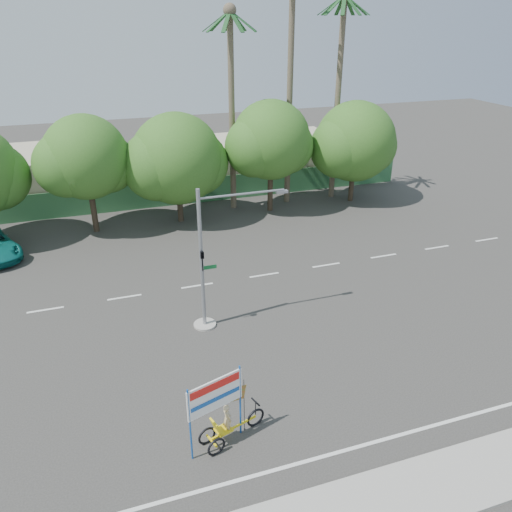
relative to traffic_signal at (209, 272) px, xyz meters
name	(u,v)px	position (x,y,z in m)	size (l,w,h in m)	color
ground	(282,364)	(2.20, -3.98, -2.92)	(120.00, 120.00, 0.00)	#33302D
sidewalk_near	(370,508)	(2.20, -11.48, -2.86)	(50.00, 2.40, 0.12)	gray
fence	(184,192)	(2.20, 17.52, -1.92)	(38.00, 0.08, 2.00)	#336B3D
building_left	(50,176)	(-7.80, 22.02, -0.92)	(12.00, 8.00, 4.00)	#B6AE91
building_right	(261,160)	(10.20, 22.02, -1.12)	(14.00, 8.00, 3.60)	#B6AE91
tree_left	(85,160)	(-4.85, 14.02, 2.14)	(6.66, 5.60, 8.07)	#473828
tree_center	(176,161)	(1.14, 14.02, 1.55)	(7.62, 6.40, 7.85)	#473828
tree_right	(270,143)	(8.15, 14.02, 2.32)	(6.90, 5.80, 8.36)	#473828
tree_far_right	(354,144)	(15.15, 14.02, 1.73)	(7.38, 6.20, 7.94)	#473828
palm_tall	(291,64)	(10.20, 15.52, 7.55)	(3.73, 3.79, 17.45)	#70604C
palm_mid	(339,78)	(14.20, 15.52, 6.48)	(3.73, 3.79, 15.45)	#70604C
palm_short	(231,90)	(5.70, 15.52, 5.94)	(3.73, 3.79, 14.45)	#70604C
traffic_signal	(209,272)	(0.00, 0.00, 0.00)	(4.72, 1.10, 7.00)	gray
trike_billboard	(223,415)	(-1.35, -7.43, -1.68)	(3.00, 1.27, 3.07)	black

